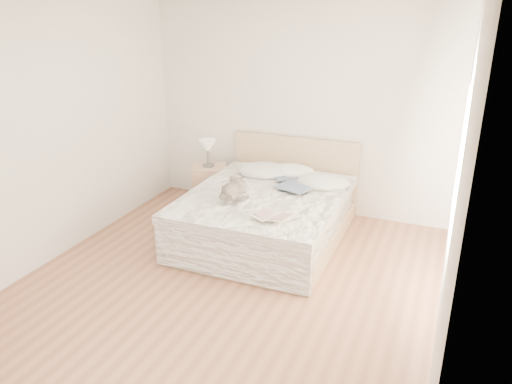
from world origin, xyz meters
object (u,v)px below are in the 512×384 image
(photo_book, at_px, (255,173))
(teddy_bear, at_px, (230,196))
(bed, at_px, (268,214))
(table_lamp, at_px, (208,147))
(childrens_book, at_px, (273,216))
(nightstand, at_px, (210,185))

(photo_book, height_order, teddy_bear, teddy_bear)
(bed, xyz_separation_m, table_lamp, (-1.13, 0.67, 0.52))
(photo_book, distance_m, childrens_book, 1.38)
(nightstand, distance_m, teddy_bear, 1.44)
(bed, xyz_separation_m, photo_book, (-0.36, 0.46, 0.32))
(table_lamp, height_order, teddy_bear, table_lamp)
(table_lamp, bearing_deg, nightstand, 28.64)
(bed, relative_size, childrens_book, 5.57)
(teddy_bear, bearing_deg, childrens_book, -32.08)
(bed, height_order, childrens_book, bed)
(bed, xyz_separation_m, nightstand, (-1.12, 0.67, -0.03))
(table_lamp, distance_m, teddy_bear, 1.41)
(bed, xyz_separation_m, childrens_book, (0.34, -0.74, 0.32))
(bed, relative_size, table_lamp, 5.82)
(nightstand, xyz_separation_m, childrens_book, (1.46, -1.41, 0.35))
(nightstand, height_order, childrens_book, childrens_book)
(bed, relative_size, nightstand, 3.83)
(bed, bearing_deg, childrens_book, -65.48)
(nightstand, bearing_deg, table_lamp, -151.36)
(bed, distance_m, teddy_bear, 0.62)
(photo_book, height_order, childrens_book, childrens_book)
(table_lamp, xyz_separation_m, childrens_book, (1.47, -1.41, -0.19))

